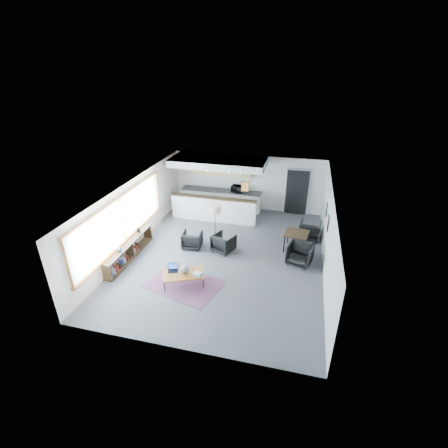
% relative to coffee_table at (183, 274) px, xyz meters
% --- Properties ---
extents(room, '(7.02, 9.02, 2.62)m').
position_rel_coffee_table_xyz_m(room, '(0.85, 2.01, 0.90)').
color(room, '#4B4B4E').
rests_on(room, ground).
extents(window, '(0.10, 5.95, 1.66)m').
position_rel_coffee_table_xyz_m(window, '(-2.61, 1.11, 1.06)').
color(window, '#8CBFFF').
rests_on(window, room).
extents(console, '(0.35, 3.00, 0.80)m').
position_rel_coffee_table_xyz_m(console, '(-2.45, 0.96, -0.07)').
color(console, '#332312').
rests_on(console, floor).
extents(kitchenette, '(4.20, 1.96, 2.60)m').
position_rel_coffee_table_xyz_m(kitchenette, '(-0.34, 5.72, 0.98)').
color(kitchenette, white).
rests_on(kitchenette, floor).
extents(doorway, '(1.10, 0.12, 2.15)m').
position_rel_coffee_table_xyz_m(doorway, '(3.15, 6.43, 0.68)').
color(doorway, black).
rests_on(doorway, room).
extents(track_light, '(1.60, 0.07, 0.15)m').
position_rel_coffee_table_xyz_m(track_light, '(0.26, 4.21, 2.13)').
color(track_light, silver).
rests_on(track_light, room).
extents(wall_art_lower, '(0.03, 0.38, 0.48)m').
position_rel_coffee_table_xyz_m(wall_art_lower, '(4.32, 2.41, 1.15)').
color(wall_art_lower, black).
rests_on(wall_art_lower, room).
extents(wall_art_upper, '(0.03, 0.34, 0.44)m').
position_rel_coffee_table_xyz_m(wall_art_upper, '(4.32, 3.71, 1.10)').
color(wall_art_upper, black).
rests_on(wall_art_upper, room).
extents(kilim_rug, '(2.59, 2.08, 0.01)m').
position_rel_coffee_table_xyz_m(kilim_rug, '(0.00, 0.00, -0.39)').
color(kilim_rug, '#582F47').
rests_on(kilim_rug, floor).
extents(coffee_table, '(1.48, 1.18, 0.43)m').
position_rel_coffee_table_xyz_m(coffee_table, '(0.00, 0.00, 0.00)').
color(coffee_table, brown).
rests_on(coffee_table, floor).
extents(laptop, '(0.38, 0.35, 0.22)m').
position_rel_coffee_table_xyz_m(laptop, '(-0.38, 0.09, 0.10)').
color(laptop, black).
rests_on(laptop, coffee_table).
extents(ceramic_pot, '(0.27, 0.27, 0.27)m').
position_rel_coffee_table_xyz_m(ceramic_pot, '(0.04, 0.03, 0.17)').
color(ceramic_pot, gray).
rests_on(ceramic_pot, coffee_table).
extents(book_stack, '(0.34, 0.31, 0.09)m').
position_rel_coffee_table_xyz_m(book_stack, '(0.49, 0.03, 0.07)').
color(book_stack, silver).
rests_on(book_stack, coffee_table).
extents(coaster, '(0.14, 0.14, 0.01)m').
position_rel_coffee_table_xyz_m(coaster, '(0.16, -0.28, 0.04)').
color(coaster, '#E5590C').
rests_on(coaster, coffee_table).
extents(armchair_left, '(0.76, 0.72, 0.72)m').
position_rel_coffee_table_xyz_m(armchair_left, '(-0.49, 2.28, -0.04)').
color(armchair_left, black).
rests_on(armchair_left, floor).
extents(armchair_right, '(0.93, 0.91, 0.75)m').
position_rel_coffee_table_xyz_m(armchair_right, '(0.73, 2.32, -0.02)').
color(armchair_right, black).
rests_on(armchair_right, floor).
extents(floor_lamp, '(0.57, 0.57, 1.56)m').
position_rel_coffee_table_xyz_m(floor_lamp, '(0.24, 2.92, 0.96)').
color(floor_lamp, black).
rests_on(floor_lamp, floor).
extents(dining_table, '(0.93, 0.93, 0.70)m').
position_rel_coffee_table_xyz_m(dining_table, '(3.35, 3.08, 0.25)').
color(dining_table, '#332312').
rests_on(dining_table, floor).
extents(dining_chair_near, '(0.82, 0.79, 0.71)m').
position_rel_coffee_table_xyz_m(dining_chair_near, '(3.54, 2.17, -0.04)').
color(dining_chair_near, black).
rests_on(dining_chair_near, floor).
extents(dining_chair_far, '(0.74, 0.70, 0.70)m').
position_rel_coffee_table_xyz_m(dining_chair_far, '(3.85, 4.09, -0.05)').
color(dining_chair_far, black).
rests_on(dining_chair_far, floor).
extents(microwave, '(0.55, 0.33, 0.36)m').
position_rel_coffee_table_xyz_m(microwave, '(0.42, 6.16, 0.72)').
color(microwave, black).
rests_on(microwave, kitchenette).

